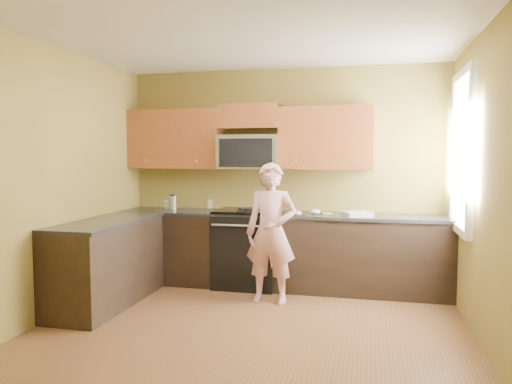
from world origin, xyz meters
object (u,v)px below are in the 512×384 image
(travel_mug, at_px, (173,209))
(stove, at_px, (247,248))
(woman, at_px, (271,233))
(frying_pan, at_px, (248,212))
(butter_tub, at_px, (260,214))
(microwave, at_px, (249,169))

(travel_mug, bearing_deg, stove, -6.65)
(woman, bearing_deg, frying_pan, 136.37)
(woman, distance_m, butter_tub, 0.49)
(stove, bearing_deg, butter_tub, -40.38)
(microwave, bearing_deg, woman, -59.53)
(stove, height_order, travel_mug, travel_mug)
(stove, xyz_separation_m, microwave, (0.00, 0.12, 0.97))
(woman, distance_m, frying_pan, 0.53)
(stove, distance_m, butter_tub, 0.52)
(frying_pan, distance_m, travel_mug, 1.15)
(stove, relative_size, frying_pan, 2.24)
(woman, relative_size, travel_mug, 8.04)
(stove, height_order, frying_pan, frying_pan)
(microwave, relative_size, woman, 0.49)
(woman, distance_m, travel_mug, 1.61)
(microwave, xyz_separation_m, frying_pan, (0.07, -0.36, -0.50))
(frying_pan, xyz_separation_m, travel_mug, (-1.10, 0.35, -0.03))
(travel_mug, bearing_deg, woman, -26.16)
(frying_pan, bearing_deg, butter_tub, 37.15)
(travel_mug, bearing_deg, frying_pan, -17.80)
(butter_tub, relative_size, travel_mug, 0.63)
(stove, xyz_separation_m, butter_tub, (0.21, -0.17, 0.45))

